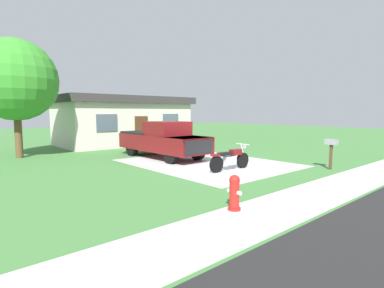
% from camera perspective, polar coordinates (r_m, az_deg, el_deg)
% --- Properties ---
extents(ground_plane, '(80.00, 80.00, 0.00)m').
position_cam_1_polar(ground_plane, '(14.17, 2.82, -3.60)').
color(ground_plane, '#447C3C').
extents(driveway_pad, '(5.94, 7.54, 0.01)m').
position_cam_1_polar(driveway_pad, '(14.17, 2.82, -3.58)').
color(driveway_pad, silver).
rests_on(driveway_pad, ground).
extents(sidewalk_strip, '(36.00, 1.80, 0.01)m').
position_cam_1_polar(sidewalk_strip, '(10.76, 25.69, -7.27)').
color(sidewalk_strip, silver).
rests_on(sidewalk_strip, ground).
extents(motorcycle, '(2.21, 0.70, 1.09)m').
position_cam_1_polar(motorcycle, '(12.44, 7.27, -2.79)').
color(motorcycle, black).
rests_on(motorcycle, ground).
extents(pickup_truck, '(2.07, 5.65, 1.90)m').
position_cam_1_polar(pickup_truck, '(15.81, -5.70, 0.86)').
color(pickup_truck, black).
rests_on(pickup_truck, ground).
extents(fire_hydrant, '(0.32, 0.40, 0.87)m').
position_cam_1_polar(fire_hydrant, '(7.45, 8.02, -9.14)').
color(fire_hydrant, red).
rests_on(fire_hydrant, ground).
extents(mailbox, '(0.26, 0.48, 1.26)m').
position_cam_1_polar(mailbox, '(13.72, 24.85, -0.35)').
color(mailbox, '#4C3823').
rests_on(mailbox, ground).
extents(shade_tree, '(4.14, 4.14, 6.07)m').
position_cam_1_polar(shade_tree, '(18.02, -30.46, 10.37)').
color(shade_tree, brown).
rests_on(shade_tree, ground).
extents(neighbor_house, '(9.60, 5.60, 3.50)m').
position_cam_1_polar(neighbor_house, '(23.24, -12.83, 4.45)').
color(neighbor_house, beige).
rests_on(neighbor_house, ground).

